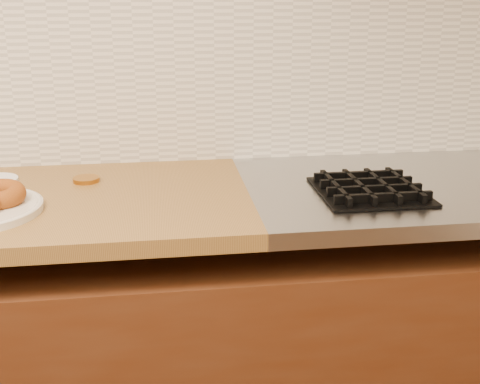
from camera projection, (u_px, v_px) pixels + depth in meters
The scene contains 4 objects.
wall_back at pixel (47, 2), 1.62m from camera, with size 4.00×0.02×2.70m, color tan.
base_cabinet at pixel (64, 375), 1.63m from camera, with size 3.60×0.60×0.77m, color #482614.
backsplash at pixel (52, 59), 1.66m from camera, with size 3.60×0.02×0.60m, color silver.
brass_jar_lid at pixel (86, 180), 1.59m from camera, with size 0.07×0.07×0.01m, color #A96D22.
Camera 1 is at (0.28, 0.25, 1.38)m, focal length 45.00 mm.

